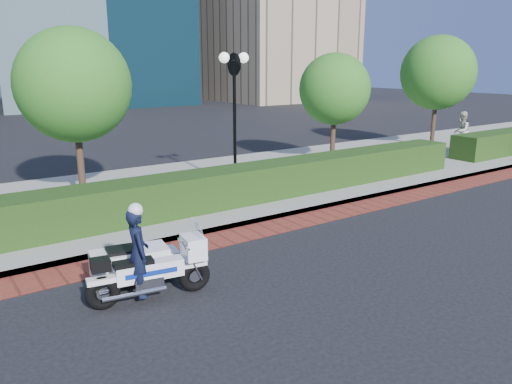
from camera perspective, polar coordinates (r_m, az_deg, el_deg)
ground at (r=11.73m, az=7.31°, el=-5.72°), size 120.00×120.00×0.00m
brick_strip at (r=12.81m, az=2.81°, el=-3.83°), size 60.00×1.00×0.01m
sidewalk at (r=16.44m, az=-6.82°, el=0.46°), size 60.00×8.00×0.15m
hedge_main at (r=14.29m, az=-2.31°, el=0.79°), size 18.00×1.20×1.00m
lamppost at (r=15.80m, az=-2.48°, el=10.58°), size 1.02×0.70×4.21m
tree_b at (r=15.14m, az=-20.12°, el=11.37°), size 3.20×3.20×4.89m
tree_c at (r=20.23m, az=8.97°, el=11.52°), size 2.80×2.80×4.30m
tree_d at (r=25.15m, az=20.07°, el=12.67°), size 3.40×3.40×5.16m
police_motorcycle at (r=9.17m, az=-13.13°, el=-7.77°), size 2.21×1.73×1.79m
pedestrian at (r=24.60m, az=22.40°, el=6.43°), size 1.05×0.93×1.80m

